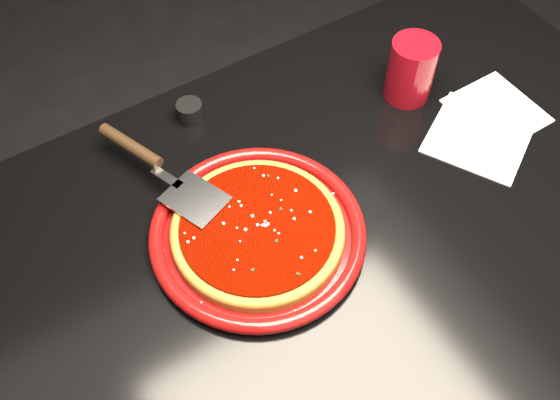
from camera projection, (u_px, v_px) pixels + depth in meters
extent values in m
cube|color=black|center=(330.00, 371.00, 1.63)|extent=(4.00, 4.00, 0.01)
cube|color=black|center=(342.00, 306.00, 1.32)|extent=(1.20, 0.80, 0.75)
cylinder|color=#6E0A09|center=(258.00, 233.00, 0.97)|extent=(0.43, 0.43, 0.03)
cylinder|color=brown|center=(258.00, 232.00, 0.96)|extent=(0.35, 0.35, 0.01)
torus|color=brown|center=(257.00, 229.00, 0.96)|extent=(0.35, 0.35, 0.02)
cylinder|color=#6A0900|center=(257.00, 227.00, 0.95)|extent=(0.31, 0.31, 0.01)
cylinder|color=maroon|center=(411.00, 70.00, 1.11)|extent=(0.09, 0.09, 0.12)
cube|color=white|center=(479.00, 137.00, 1.10)|extent=(0.22, 0.22, 0.00)
cube|color=white|center=(496.00, 110.00, 1.13)|extent=(0.14, 0.15, 0.00)
cylinder|color=black|center=(190.00, 111.00, 1.11)|extent=(0.06, 0.06, 0.04)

